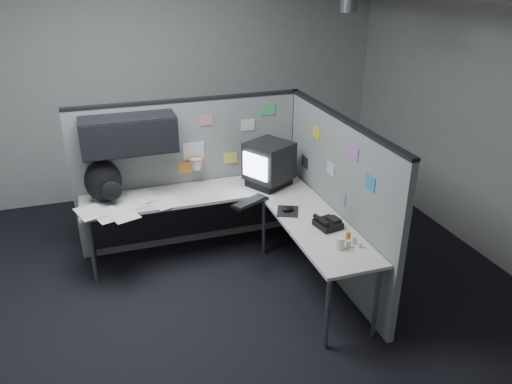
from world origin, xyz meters
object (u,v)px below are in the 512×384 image
object	(u,v)px
monitor	(269,164)
backpack	(104,182)
phone	(327,223)
desk	(227,211)
keyboard	(250,202)

from	to	relation	value
monitor	backpack	distance (m)	1.66
monitor	phone	xyz separation A→B (m)	(0.18, -1.04, -0.20)
desk	phone	world-z (taller)	phone
desk	monitor	size ratio (longest dim) A/B	4.14
desk	keyboard	bearing A→B (deg)	-38.23
phone	keyboard	bearing A→B (deg)	126.86
phone	backpack	bearing A→B (deg)	146.98
desk	backpack	size ratio (longest dim) A/B	5.35
desk	keyboard	distance (m)	0.28
monitor	phone	distance (m)	1.08
backpack	monitor	bearing A→B (deg)	-10.52
keyboard	phone	bearing A→B (deg)	-35.55
desk	monitor	world-z (taller)	monitor
desk	phone	xyz separation A→B (m)	(0.71, -0.82, 0.15)
phone	backpack	distance (m)	2.18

